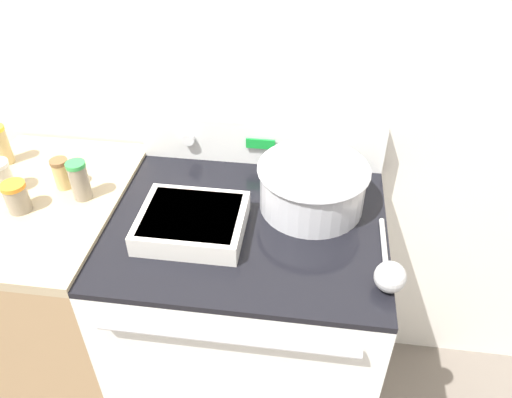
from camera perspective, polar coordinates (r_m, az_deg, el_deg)
kitchen_wall at (r=1.51m, az=1.04°, el=16.69°), size 8.00×0.05×2.50m
stove_range at (r=1.70m, az=-0.76°, el=-14.02°), size 0.76×0.68×0.91m
control_panel at (r=1.57m, az=0.66°, el=6.69°), size 0.76×0.07×0.15m
side_counter at (r=1.86m, az=-20.08°, el=-11.08°), size 0.46×0.65×0.92m
mixing_bowl at (r=1.39m, az=6.47°, el=1.67°), size 0.31×0.31×0.13m
casserole_dish at (r=1.33m, az=-7.32°, el=-2.55°), size 0.28×0.24×0.06m
ladle at (r=1.22m, az=15.02°, el=-8.30°), size 0.08×0.28×0.08m
spice_jar_green_cap at (r=1.48m, az=-19.53°, el=2.03°), size 0.05×0.05×0.12m
spice_jar_brown_cap at (r=1.55m, az=-21.31°, el=2.75°), size 0.05×0.05×0.09m
spice_jar_orange_cap at (r=1.51m, az=-25.68°, el=0.22°), size 0.07×0.07×0.09m
spice_jar_white_cap at (r=1.60m, az=-27.15°, el=2.25°), size 0.07×0.07×0.10m
spice_jar_yellow_cap at (r=1.74m, az=-27.12°, el=5.54°), size 0.05×0.05×0.13m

